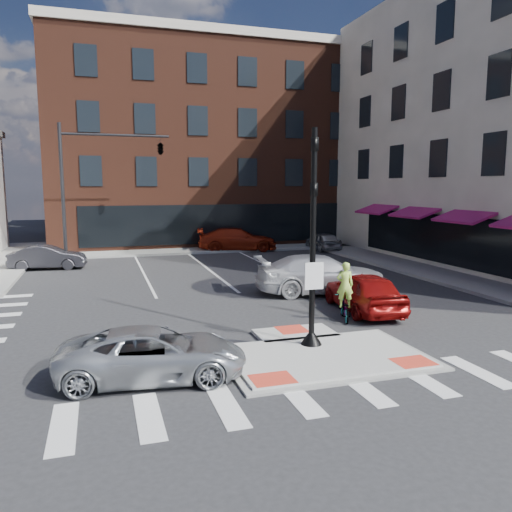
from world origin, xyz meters
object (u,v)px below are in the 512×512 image
object	(u,v)px
white_pickup	(322,274)
silver_suv	(153,354)
bg_car_silver	(323,241)
cyclist	(345,301)
red_sedan	(364,292)
bg_car_dark	(48,257)
bg_car_red	(237,239)

from	to	relation	value
white_pickup	silver_suv	bearing A→B (deg)	141.06
silver_suv	bg_car_silver	world-z (taller)	bg_car_silver
silver_suv	cyclist	size ratio (longest dim) A/B	2.20
silver_suv	cyclist	distance (m)	7.56
silver_suv	red_sedan	distance (m)	9.05
red_sedan	cyclist	bearing A→B (deg)	40.77
white_pickup	bg_car_dark	world-z (taller)	white_pickup
silver_suv	bg_car_dark	world-z (taller)	bg_car_dark
silver_suv	bg_car_red	distance (m)	23.49
silver_suv	bg_car_red	bearing A→B (deg)	-13.05
cyclist	bg_car_red	bearing A→B (deg)	-75.12
red_sedan	bg_car_dark	size ratio (longest dim) A/B	1.09
red_sedan	bg_car_silver	size ratio (longest dim) A/B	1.14
bg_car_dark	white_pickup	bearing A→B (deg)	-124.91
silver_suv	bg_car_silver	distance (m)	24.87
red_sedan	bg_car_silver	xyz separation A→B (m)	(6.00, 16.33, -0.09)
red_sedan	bg_car_silver	world-z (taller)	red_sedan
white_pickup	cyclist	distance (m)	4.34
bg_car_red	cyclist	world-z (taller)	cyclist
bg_car_red	cyclist	distance (m)	18.75
bg_car_dark	cyclist	xyz separation A→B (m)	(10.66, -14.28, 0.02)
red_sedan	cyclist	xyz separation A→B (m)	(-1.23, -0.87, -0.06)
silver_suv	cyclist	xyz separation A→B (m)	(6.77, 3.35, 0.06)
silver_suv	bg_car_silver	xyz separation A→B (m)	(14.00, 20.55, 0.03)
white_pickup	cyclist	world-z (taller)	cyclist
cyclist	bg_car_dark	bearing A→B (deg)	-34.37
silver_suv	red_sedan	xyz separation A→B (m)	(8.00, 4.22, 0.12)
red_sedan	bg_car_silver	bearing A→B (deg)	-104.81
bg_car_red	red_sedan	bearing A→B (deg)	-168.37
white_pickup	cyclist	xyz separation A→B (m)	(-1.09, -4.20, -0.14)
red_sedan	bg_car_red	bearing A→B (deg)	-84.90
silver_suv	bg_car_silver	size ratio (longest dim) A/B	1.17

